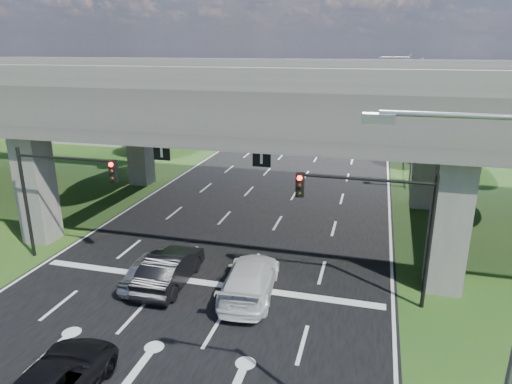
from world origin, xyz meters
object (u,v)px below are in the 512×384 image
at_px(signal_right, 378,213).
at_px(car_dark, 170,268).
at_px(signal_left, 58,185).
at_px(car_silver, 154,267).
at_px(streetlight_far, 411,112).
at_px(car_trailing, 54,383).
at_px(car_white, 250,279).
at_px(streetlight_near, 499,315).
at_px(streetlight_beyond, 403,93).

bearing_deg(signal_right, car_dark, -174.19).
xyz_separation_m(signal_left, car_silver, (5.55, -0.94, -3.39)).
relative_size(signal_left, streetlight_far, 0.60).
bearing_deg(car_silver, car_trailing, 92.96).
distance_m(streetlight_far, car_dark, 24.48).
xyz_separation_m(car_silver, car_dark, (0.83, 0.00, 0.05)).
distance_m(signal_right, car_trailing, 13.49).
bearing_deg(car_trailing, car_silver, -86.88).
distance_m(car_silver, car_white, 4.74).
height_order(streetlight_near, car_silver, streetlight_near).
xyz_separation_m(streetlight_near, car_dark, (-11.54, 9.00, -5.00)).
bearing_deg(car_white, car_silver, -5.24).
distance_m(car_white, car_trailing, 8.96).
height_order(streetlight_beyond, car_dark, streetlight_beyond).
bearing_deg(car_dark, car_white, 178.18).
xyz_separation_m(streetlight_beyond, car_trailing, (-11.86, -44.89, -5.12)).
xyz_separation_m(signal_right, car_dark, (-9.27, -0.94, -3.34)).
xyz_separation_m(streetlight_far, car_dark, (-11.54, -21.00, -5.00)).
bearing_deg(signal_right, car_trailing, -137.32).
height_order(signal_left, car_trailing, signal_left).
xyz_separation_m(signal_left, streetlight_beyond, (17.92, 36.06, 1.66)).
bearing_deg(streetlight_near, car_dark, 142.06).
relative_size(signal_right, streetlight_far, 0.60).
height_order(streetlight_near, car_white, streetlight_near).
bearing_deg(car_dark, signal_left, -10.22).
relative_size(streetlight_near, streetlight_beyond, 1.00).
height_order(signal_right, car_silver, signal_right).
relative_size(streetlight_beyond, car_white, 1.83).
height_order(signal_left, streetlight_beyond, streetlight_beyond).
relative_size(signal_right, car_dark, 1.21).
distance_m(signal_left, car_silver, 6.57).
xyz_separation_m(signal_left, streetlight_far, (17.92, 20.06, 1.66)).
bearing_deg(signal_right, streetlight_far, 83.53).
relative_size(car_silver, car_white, 0.82).
bearing_deg(car_trailing, signal_left, -56.15).
xyz_separation_m(signal_right, car_white, (-5.35, -0.94, -3.36)).
height_order(signal_left, streetlight_far, streetlight_far).
distance_m(signal_right, streetlight_far, 20.25).
relative_size(streetlight_near, car_silver, 2.22).
distance_m(streetlight_far, car_white, 22.90).
bearing_deg(signal_right, car_white, -170.01).
bearing_deg(signal_left, signal_right, 0.00).
relative_size(car_dark, car_white, 0.90).
bearing_deg(car_dark, streetlight_beyond, -109.14).
bearing_deg(streetlight_far, car_silver, -120.50).
height_order(car_dark, car_white, car_dark).
bearing_deg(signal_left, car_white, -5.23).
height_order(signal_left, car_dark, signal_left).
bearing_deg(streetlight_far, car_dark, -118.80).
relative_size(signal_left, car_dark, 1.21).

